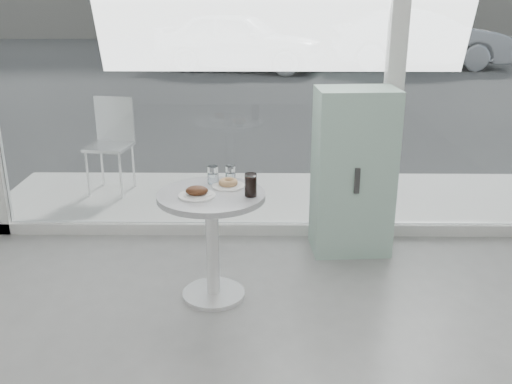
{
  "coord_description": "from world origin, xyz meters",
  "views": [
    {
      "loc": [
        -0.16,
        -1.64,
        2.04
      ],
      "look_at": [
        -0.2,
        1.7,
        0.85
      ],
      "focal_mm": 40.0,
      "sensor_mm": 36.0,
      "label": 1
    }
  ],
  "objects_px": {
    "car_white": "(240,41)",
    "plate_donut": "(228,184)",
    "cola_glass": "(251,185)",
    "car_silver": "(419,39)",
    "main_table": "(212,224)",
    "water_tumbler_b": "(230,175)",
    "mint_cabinet": "(353,172)",
    "patio_chair": "(112,138)",
    "plate_fritter": "(198,192)",
    "water_tumbler_a": "(213,176)"
  },
  "relations": [
    {
      "from": "main_table",
      "to": "mint_cabinet",
      "type": "height_order",
      "value": "mint_cabinet"
    },
    {
      "from": "patio_chair",
      "to": "water_tumbler_a",
      "type": "distance_m",
      "value": 2.3
    },
    {
      "from": "car_white",
      "to": "car_silver",
      "type": "height_order",
      "value": "car_silver"
    },
    {
      "from": "main_table",
      "to": "water_tumbler_b",
      "type": "relative_size",
      "value": 6.74
    },
    {
      "from": "patio_chair",
      "to": "plate_donut",
      "type": "bearing_deg",
      "value": -48.03
    },
    {
      "from": "water_tumbler_b",
      "to": "car_white",
      "type": "bearing_deg",
      "value": 91.9
    },
    {
      "from": "mint_cabinet",
      "to": "plate_fritter",
      "type": "relative_size",
      "value": 5.5
    },
    {
      "from": "main_table",
      "to": "plate_fritter",
      "type": "height_order",
      "value": "plate_fritter"
    },
    {
      "from": "patio_chair",
      "to": "plate_fritter",
      "type": "relative_size",
      "value": 3.95
    },
    {
      "from": "main_table",
      "to": "plate_donut",
      "type": "xyz_separation_m",
      "value": [
        0.11,
        0.13,
        0.24
      ]
    },
    {
      "from": "water_tumbler_b",
      "to": "main_table",
      "type": "bearing_deg",
      "value": -115.7
    },
    {
      "from": "main_table",
      "to": "cola_glass",
      "type": "xyz_separation_m",
      "value": [
        0.26,
        -0.05,
        0.29
      ]
    },
    {
      "from": "mint_cabinet",
      "to": "cola_glass",
      "type": "bearing_deg",
      "value": -137.42
    },
    {
      "from": "car_white",
      "to": "water_tumbler_b",
      "type": "height_order",
      "value": "car_white"
    },
    {
      "from": "car_white",
      "to": "plate_fritter",
      "type": "distance_m",
      "value": 11.99
    },
    {
      "from": "mint_cabinet",
      "to": "car_silver",
      "type": "bearing_deg",
      "value": 69.15
    },
    {
      "from": "main_table",
      "to": "plate_fritter",
      "type": "bearing_deg",
      "value": -141.73
    },
    {
      "from": "main_table",
      "to": "plate_donut",
      "type": "distance_m",
      "value": 0.29
    },
    {
      "from": "main_table",
      "to": "patio_chair",
      "type": "distance_m",
      "value": 2.47
    },
    {
      "from": "car_silver",
      "to": "cola_glass",
      "type": "distance_m",
      "value": 13.23
    },
    {
      "from": "car_white",
      "to": "cola_glass",
      "type": "bearing_deg",
      "value": -162.27
    },
    {
      "from": "main_table",
      "to": "mint_cabinet",
      "type": "xyz_separation_m",
      "value": [
        1.06,
        0.79,
        0.12
      ]
    },
    {
      "from": "plate_fritter",
      "to": "water_tumbler_b",
      "type": "xyz_separation_m",
      "value": [
        0.2,
        0.31,
        0.02
      ]
    },
    {
      "from": "main_table",
      "to": "car_white",
      "type": "height_order",
      "value": "car_white"
    },
    {
      "from": "main_table",
      "to": "car_white",
      "type": "distance_m",
      "value": 11.93
    },
    {
      "from": "plate_fritter",
      "to": "car_white",
      "type": "bearing_deg",
      "value": 90.91
    },
    {
      "from": "water_tumbler_a",
      "to": "main_table",
      "type": "bearing_deg",
      "value": -89.32
    },
    {
      "from": "car_silver",
      "to": "main_table",
      "type": "bearing_deg",
      "value": 160.22
    },
    {
      "from": "patio_chair",
      "to": "water_tumbler_b",
      "type": "relative_size",
      "value": 8.39
    },
    {
      "from": "plate_donut",
      "to": "water_tumbler_b",
      "type": "height_order",
      "value": "water_tumbler_b"
    },
    {
      "from": "car_white",
      "to": "plate_donut",
      "type": "height_order",
      "value": "car_white"
    },
    {
      "from": "water_tumbler_b",
      "to": "cola_glass",
      "type": "xyz_separation_m",
      "value": [
        0.15,
        -0.3,
        0.02
      ]
    },
    {
      "from": "car_silver",
      "to": "plate_fritter",
      "type": "distance_m",
      "value": 13.36
    },
    {
      "from": "plate_fritter",
      "to": "plate_donut",
      "type": "distance_m",
      "value": 0.27
    },
    {
      "from": "car_silver",
      "to": "plate_fritter",
      "type": "height_order",
      "value": "car_silver"
    },
    {
      "from": "main_table",
      "to": "patio_chair",
      "type": "relative_size",
      "value": 0.8
    },
    {
      "from": "water_tumbler_b",
      "to": "cola_glass",
      "type": "distance_m",
      "value": 0.33
    },
    {
      "from": "car_white",
      "to": "cola_glass",
      "type": "relative_size",
      "value": 29.5
    },
    {
      "from": "car_white",
      "to": "car_silver",
      "type": "bearing_deg",
      "value": -68.55
    },
    {
      "from": "mint_cabinet",
      "to": "cola_glass",
      "type": "distance_m",
      "value": 1.17
    },
    {
      "from": "mint_cabinet",
      "to": "car_silver",
      "type": "xyz_separation_m",
      "value": [
        3.52,
        11.67,
        0.1
      ]
    },
    {
      "from": "cola_glass",
      "to": "plate_donut",
      "type": "bearing_deg",
      "value": 130.38
    },
    {
      "from": "patio_chair",
      "to": "car_white",
      "type": "xyz_separation_m",
      "value": [
        0.94,
        9.78,
        0.17
      ]
    },
    {
      "from": "mint_cabinet",
      "to": "main_table",
      "type": "bearing_deg",
      "value": -147.38
    },
    {
      "from": "water_tumbler_b",
      "to": "water_tumbler_a",
      "type": "bearing_deg",
      "value": -161.44
    },
    {
      "from": "main_table",
      "to": "water_tumbler_b",
      "type": "xyz_separation_m",
      "value": [
        0.12,
        0.24,
        0.27
      ]
    },
    {
      "from": "water_tumbler_b",
      "to": "cola_glass",
      "type": "relative_size",
      "value": 0.75
    },
    {
      "from": "mint_cabinet",
      "to": "car_white",
      "type": "xyz_separation_m",
      "value": [
        -1.33,
        11.13,
        0.09
      ]
    },
    {
      "from": "car_white",
      "to": "plate_fritter",
      "type": "xyz_separation_m",
      "value": [
        0.19,
        -11.99,
        0.04
      ]
    },
    {
      "from": "main_table",
      "to": "mint_cabinet",
      "type": "relative_size",
      "value": 0.58
    }
  ]
}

